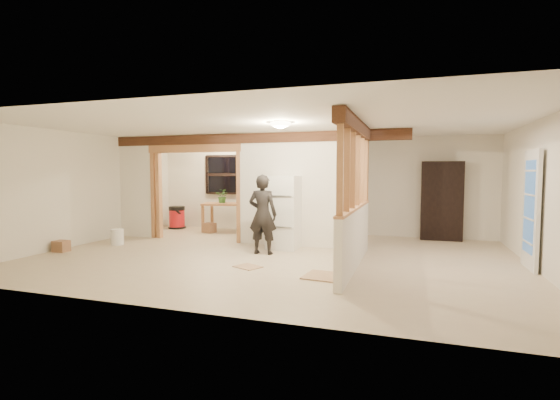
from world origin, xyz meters
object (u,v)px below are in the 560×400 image
(work_table, at_px, (226,218))
(bookshelf, at_px, (442,201))
(woman, at_px, (263,214))
(shop_vac, at_px, (177,217))
(refrigerator, at_px, (284,212))

(work_table, bearing_deg, bookshelf, -7.24)
(work_table, bearing_deg, woman, -63.02)
(woman, distance_m, shop_vac, 4.48)
(refrigerator, bearing_deg, shop_vac, 153.36)
(woman, relative_size, work_table, 1.26)
(refrigerator, xyz_separation_m, work_table, (-2.18, 1.74, -0.38))
(shop_vac, bearing_deg, work_table, -6.28)
(shop_vac, distance_m, bookshelf, 7.12)
(shop_vac, bearing_deg, bookshelf, 2.18)
(woman, height_order, shop_vac, woman)
(bookshelf, bearing_deg, woman, -140.37)
(work_table, height_order, shop_vac, work_table)
(refrigerator, bearing_deg, woman, -107.52)
(work_table, distance_m, bookshelf, 5.48)
(refrigerator, distance_m, work_table, 2.81)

